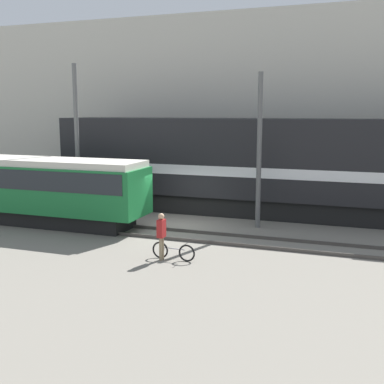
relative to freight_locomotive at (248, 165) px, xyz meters
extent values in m
plane|color=slate|center=(-2.54, -3.83, -2.61)|extent=(120.00, 120.00, 0.00)
cube|color=#47423D|center=(-2.54, -6.19, -2.54)|extent=(60.00, 0.07, 0.14)
cube|color=#47423D|center=(-2.54, -4.76, -2.54)|extent=(60.00, 0.07, 0.14)
cube|color=#47423D|center=(-2.54, -0.72, -2.54)|extent=(60.00, 0.07, 0.14)
cube|color=#47423D|center=(-2.54, 0.72, -2.54)|extent=(60.00, 0.07, 0.14)
cube|color=beige|center=(-2.54, 6.76, 2.96)|extent=(46.94, 6.00, 11.13)
cube|color=black|center=(-0.14, 0.00, -2.11)|extent=(18.88, 2.55, 1.00)
cube|color=black|center=(-0.14, 0.00, 0.38)|extent=(20.53, 3.00, 3.98)
cube|color=white|center=(-0.14, 0.00, -0.21)|extent=(20.12, 3.04, 0.50)
cube|color=black|center=(-9.82, -5.48, -2.26)|extent=(11.05, 2.00, 0.70)
cube|color=#196B33|center=(-9.82, -5.48, -0.83)|extent=(12.55, 2.50, 2.15)
cube|color=#1E2328|center=(-9.82, -5.48, -0.31)|extent=(12.05, 2.54, 0.90)
cube|color=beige|center=(-9.82, -5.48, 0.39)|extent=(12.30, 2.38, 0.30)
torus|color=black|center=(-0.20, -8.71, -2.29)|extent=(0.63, 0.09, 0.63)
torus|color=black|center=(-1.26, -8.67, -2.29)|extent=(0.63, 0.09, 0.63)
cylinder|color=#A5A5AD|center=(-0.73, -8.69, -2.18)|extent=(0.90, 0.07, 0.04)
cylinder|color=#A5A5AD|center=(-1.11, -8.67, -2.15)|extent=(0.03, 0.03, 0.28)
cylinder|color=#262626|center=(-0.20, -8.71, -1.93)|extent=(0.04, 0.44, 0.02)
cylinder|color=#8C7A5B|center=(-1.14, -8.74, -2.18)|extent=(0.11, 0.11, 0.85)
cylinder|color=#8C7A5B|center=(-1.15, -8.90, -2.18)|extent=(0.11, 0.11, 0.85)
cube|color=maroon|center=(-1.14, -8.82, -1.43)|extent=(0.23, 0.37, 0.66)
sphere|color=tan|center=(-1.14, -8.82, -0.99)|extent=(0.23, 0.23, 0.23)
cylinder|color=#595959|center=(-8.49, -2.74, 1.27)|extent=(0.23, 0.23, 7.75)
cylinder|color=#595959|center=(1.11, -2.74, 0.94)|extent=(0.22, 0.22, 7.09)
camera|label=1|loc=(5.58, -24.36, 2.76)|focal=45.00mm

